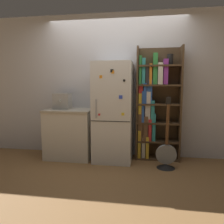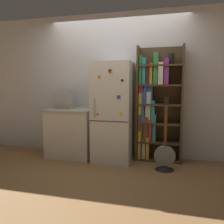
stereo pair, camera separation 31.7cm
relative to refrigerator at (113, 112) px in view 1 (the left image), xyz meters
The scene contains 7 objects.
ground_plane 0.85m from the refrigerator, 89.99° to the right, with size 16.00×16.00×0.00m, color olive.
wall_back 0.57m from the refrigerator, 89.99° to the left, with size 8.00×0.05×2.60m.
refrigerator is the anchor object (origin of this frame).
bookshelf 0.71m from the refrigerator, 15.58° to the left, with size 0.76×0.31×1.95m.
kitchen_counter 0.89m from the refrigerator, behind, with size 0.83×0.63×0.88m.
espresso_machine 0.97m from the refrigerator, behind, with size 0.29×0.29×0.28m.
guitar 1.15m from the refrigerator, 17.32° to the right, with size 0.32×0.29×1.13m.
Camera 1 is at (0.57, -3.57, 1.30)m, focal length 35.00 mm.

